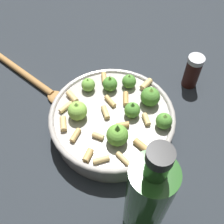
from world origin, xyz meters
TOP-DOWN VIEW (x-y plane):
  - ground_plane at (0.00, 0.00)m, footprint 2.40×2.40m
  - cooking_pan at (0.00, -0.00)m, footprint 0.26×0.26m
  - pepper_shaker at (0.23, -0.01)m, footprint 0.04×0.04m
  - olive_oil_bottle at (-0.07, -0.18)m, footprint 0.06×0.06m
  - wooden_spoon at (-0.07, 0.22)m, footprint 0.09×0.25m

SIDE VIEW (x-z plane):
  - ground_plane at x=0.00m, z-range 0.00..0.00m
  - wooden_spoon at x=-0.07m, z-range 0.00..0.02m
  - cooking_pan at x=0.00m, z-range -0.02..0.09m
  - pepper_shaker at x=0.23m, z-range 0.00..0.09m
  - olive_oil_bottle at x=-0.07m, z-range -0.02..0.23m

